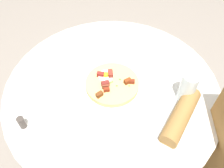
{
  "coord_description": "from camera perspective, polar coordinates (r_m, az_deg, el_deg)",
  "views": [
    {
      "loc": [
        0.64,
        0.02,
        1.53
      ],
      "look_at": [
        -0.0,
        -0.0,
        0.72
      ],
      "focal_mm": 38.29,
      "sensor_mm": 36.0,
      "label": 1
    }
  ],
  "objects": [
    {
      "name": "napkin",
      "position": [
        0.92,
        9.62,
        -13.62
      ],
      "size": [
        0.19,
        0.17,
        0.0
      ],
      "primitive_type": "cube",
      "rotation": [
        0.0,
        0.0,
        0.19
      ],
      "color": "white",
      "rests_on": "dining_table"
    },
    {
      "name": "knife",
      "position": [
        0.92,
        10.77,
        -13.3
      ],
      "size": [
        0.18,
        0.05,
        0.0
      ],
      "primitive_type": "cube",
      "rotation": [
        0.0,
        0.0,
        0.19
      ],
      "color": "silver",
      "rests_on": "napkin"
    },
    {
      "name": "fork",
      "position": [
        0.91,
        8.54,
        -13.69
      ],
      "size": [
        0.18,
        0.05,
        0.0
      ],
      "primitive_type": "cube",
      "rotation": [
        0.0,
        0.0,
        0.19
      ],
      "color": "silver",
      "rests_on": "napkin"
    },
    {
      "name": "bread_plate",
      "position": [
        1.19,
        -15.63,
        5.56
      ],
      "size": [
        0.17,
        0.17,
        0.01
      ],
      "primitive_type": "cylinder",
      "color": "white",
      "rests_on": "dining_table"
    },
    {
      "name": "water_glass",
      "position": [
        1.01,
        17.66,
        -0.73
      ],
      "size": [
        0.07,
        0.07,
        0.14
      ],
      "primitive_type": "cylinder",
      "color": "silver",
      "rests_on": "dining_table"
    },
    {
      "name": "breakfast_pizza",
      "position": [
        1.03,
        -0.12,
        0.27
      ],
      "size": [
        0.23,
        0.23,
        0.05
      ],
      "color": "tan",
      "rests_on": "pizza_plate"
    },
    {
      "name": "pizza_plate",
      "position": [
        1.04,
        -0.05,
        -0.4
      ],
      "size": [
        0.28,
        0.28,
        0.01
      ],
      "primitive_type": "cylinder",
      "color": "white",
      "rests_on": "dining_table"
    },
    {
      "name": "dining_table",
      "position": [
        1.18,
        0.04,
        -5.7
      ],
      "size": [
        0.94,
        0.94,
        0.7
      ],
      "color": "silver",
      "rests_on": "ground_plane"
    },
    {
      "name": "pepper_shaker",
      "position": [
        0.98,
        -20.74,
        -8.59
      ],
      "size": [
        0.03,
        0.03,
        0.06
      ],
      "primitive_type": "cylinder",
      "color": "#3F3833",
      "rests_on": "dining_table"
    },
    {
      "name": "salt_shaker",
      "position": [
        0.86,
        -5.6,
        -17.18
      ],
      "size": [
        0.03,
        0.03,
        0.06
      ],
      "primitive_type": "cylinder",
      "color": "white",
      "rests_on": "dining_table"
    },
    {
      "name": "ground_plane",
      "position": [
        1.66,
        0.03,
        -15.88
      ],
      "size": [
        6.0,
        6.0,
        0.0
      ],
      "primitive_type": "plane",
      "color": "gray"
    }
  ]
}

